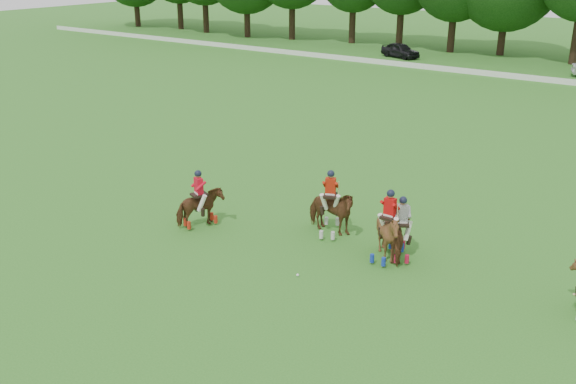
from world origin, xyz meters
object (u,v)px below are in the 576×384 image
Objects in this scene: polo_red_a at (200,207)px; polo_ball at (298,275)px; polo_red_c at (388,234)px; polo_stripe_a at (401,237)px; polo_red_b at (330,211)px; car_left at (400,50)px.

polo_ball is at bearing -12.48° from polo_red_a.
polo_red_c reaches higher than polo_red_a.
polo_ball is at bearing -123.80° from polo_stripe_a.
polo_red_a is at bearing 167.52° from polo_ball.
polo_red_b is 0.98× the size of polo_red_c.
polo_ball is at bearing -74.97° from polo_red_b.
polo_red_b is 1.11× the size of polo_stripe_a.
polo_stripe_a is (7.14, 1.88, -0.00)m from polo_red_a.
polo_red_c is (6.84, 1.57, 0.12)m from polo_red_a.
polo_red_c is at bearing 12.89° from polo_red_a.
polo_red_c is at bearing -132.92° from polo_stripe_a.
polo_stripe_a is (0.30, 0.32, -0.12)m from polo_red_c.
polo_red_a is 1.00× the size of polo_stripe_a.
polo_red_c is at bearing -134.89° from car_left.
polo_red_c is (18.28, -38.49, 0.21)m from car_left.
polo_red_a is at bearing -165.22° from polo_stripe_a.
polo_red_a is 5.29m from polo_ball.
polo_red_b reaches higher than polo_ball.
polo_red_b reaches higher than polo_red_a.
polo_ball is (-1.72, -2.70, -0.85)m from polo_red_c.
polo_red_a is at bearing -167.11° from polo_red_c.
car_left is at bearing 115.41° from polo_red_c.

